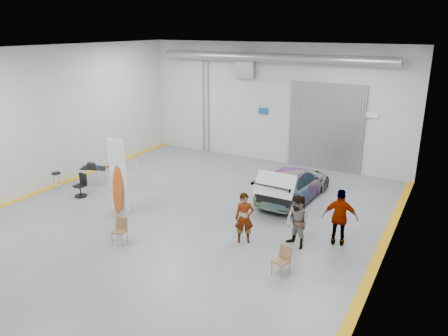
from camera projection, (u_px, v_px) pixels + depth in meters
The scene contains 13 objects.
ground at pixel (186, 216), 16.28m from camera, with size 16.00×16.00×0.00m, color slate.
room_shell at pixel (221, 99), 16.74m from camera, with size 14.02×16.18×6.01m.
sedan_car at pixel (293, 183), 17.70m from camera, with size 1.83×4.48×1.30m, color white.
person_a at pixel (244, 218), 14.05m from camera, with size 0.62×0.40×1.69m, color brown.
person_b at pixel (297, 222), 13.72m from camera, with size 0.85×0.65×1.74m, color #476C82.
person_c at pixel (340, 217), 13.86m from camera, with size 1.10×0.45×1.89m, color #9B5333.
surfboard_display at pixel (118, 182), 16.10m from camera, with size 0.87×0.28×3.07m.
folding_chair_near at pixel (120, 236), 14.11m from camera, with size 0.48×0.50×0.85m.
folding_chair_far at pixel (281, 267), 12.30m from camera, with size 0.52×0.55×0.87m.
shop_stool at pixel (57, 181), 18.73m from camera, with size 0.39×0.39×0.77m.
work_table at pixel (94, 167), 19.48m from camera, with size 1.28×0.97×0.94m.
office_chair at pixel (81, 187), 18.03m from camera, with size 0.50×0.50×0.94m.
trunk_lid at pixel (275, 183), 15.84m from camera, with size 1.52×0.92×0.04m, color silver.
Camera 1 is at (8.47, -12.36, 6.74)m, focal length 35.00 mm.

